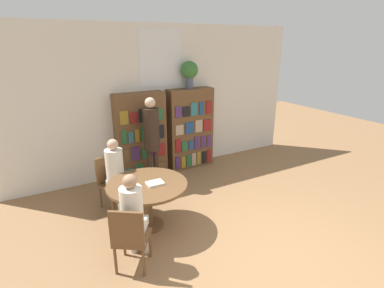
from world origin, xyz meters
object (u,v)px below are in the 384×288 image
seated_reader_right (133,213)px  chair_left_side (111,180)px  bookshelf_left (141,136)px  seated_reader_left (116,171)px  bookshelf_right (190,129)px  reading_table (148,191)px  librarian_standing (151,133)px  flower_vase (189,71)px  chair_near_camera (130,236)px

seated_reader_right → chair_left_side: bearing=120.1°
bookshelf_left → seated_reader_left: size_ratio=1.42×
bookshelf_left → bookshelf_right: bearing=-0.0°
reading_table → seated_reader_left: (-0.26, 0.70, 0.10)m
reading_table → librarian_standing: 1.46m
bookshelf_left → seated_reader_left: (-0.80, -1.06, -0.17)m
seated_reader_left → reading_table: bearing=90.0°
seated_reader_left → librarian_standing: size_ratio=0.71×
seated_reader_left → flower_vase: bearing=-170.9°
bookshelf_left → librarian_standing: bookshelf_left is taller
bookshelf_right → librarian_standing: size_ratio=1.01×
reading_table → librarian_standing: size_ratio=0.68×
bookshelf_left → reading_table: 1.87m
bookshelf_left → bookshelf_right: (1.12, -0.00, -0.00)m
chair_left_side → chair_near_camera: bearing=63.0°
flower_vase → chair_near_camera: (-2.17, -2.54, -1.59)m
chair_left_side → reading_table: bearing=90.0°
bookshelf_right → chair_left_side: (-1.98, -0.90, -0.38)m
reading_table → chair_left_side: size_ratio=1.34×
chair_near_camera → reading_table: bearing=90.0°
chair_near_camera → librarian_standing: (1.10, 2.03, 0.57)m
bookshelf_left → librarian_standing: 0.54m
bookshelf_left → seated_reader_right: bearing=-111.9°
bookshelf_left → librarian_standing: (0.04, -0.50, 0.19)m
reading_table → seated_reader_left: bearing=110.1°
chair_near_camera → librarian_standing: librarian_standing is taller
bookshelf_right → chair_left_side: bearing=-155.7°
seated_reader_right → librarian_standing: 2.16m
bookshelf_left → bookshelf_right: size_ratio=1.00×
flower_vase → chair_left_side: bearing=-155.4°
reading_table → chair_left_side: 0.93m
flower_vase → seated_reader_right: flower_vase is taller
chair_near_camera → seated_reader_left: bearing=113.9°
chair_left_side → librarian_standing: bearing=-176.4°
seated_reader_right → librarian_standing: bearing=96.0°
reading_table → chair_near_camera: 0.93m
flower_vase → seated_reader_right: (-2.07, -2.39, -1.39)m
bookshelf_right → reading_table: size_ratio=1.47×
chair_left_side → seated_reader_right: size_ratio=0.72×
chair_left_side → seated_reader_left: bearing=90.0°
bookshelf_left → flower_vase: (1.11, 0.00, 1.21)m
bookshelf_right → chair_near_camera: 3.36m
bookshelf_left → chair_near_camera: 2.77m
seated_reader_right → librarian_standing: librarian_standing is taller
chair_left_side → seated_reader_left: size_ratio=0.72×
flower_vase → seated_reader_right: size_ratio=0.46×
bookshelf_right → chair_near_camera: (-2.18, -2.53, -0.38)m
chair_near_camera → seated_reader_right: bearing=90.0°
flower_vase → librarian_standing: (-1.07, -0.51, -1.03)m
bookshelf_right → chair_left_side: bookshelf_right is taller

